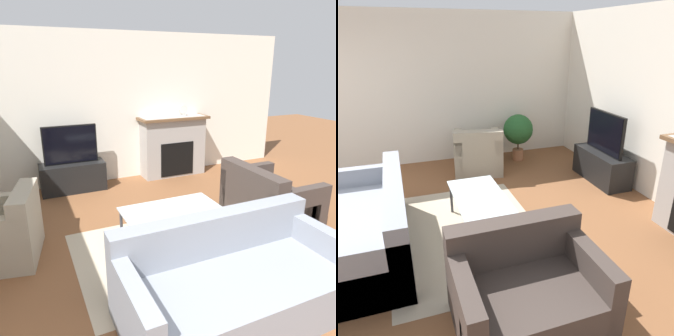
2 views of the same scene
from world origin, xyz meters
TOP-DOWN VIEW (x-y plane):
  - wall_back at (0.00, 4.99)m, footprint 7.84×0.06m
  - area_rug at (0.25, 2.15)m, footprint 2.39×1.81m
  - fireplace at (1.41, 4.75)m, footprint 1.37×0.47m
  - tv_stand at (-0.56, 4.66)m, footprint 1.09×0.44m
  - tv at (-0.56, 4.66)m, footprint 0.90×0.06m
  - couch_sectional at (0.25, 1.04)m, footprint 2.04×0.99m
  - couch_loveseat at (1.75, 2.35)m, footprint 0.90×1.21m
  - coffee_table at (0.25, 2.35)m, footprint 1.19×0.61m
  - mantel_clock at (1.61, 4.76)m, footprint 0.17×0.07m

SIDE VIEW (x-z plane):
  - area_rug at x=0.25m, z-range 0.00..0.00m
  - tv_stand at x=-0.56m, z-range 0.00..0.50m
  - couch_sectional at x=0.25m, z-range -0.13..0.69m
  - couch_loveseat at x=1.75m, z-range -0.12..0.70m
  - coffee_table at x=0.25m, z-range 0.19..0.65m
  - fireplace at x=1.41m, z-range 0.03..1.20m
  - tv at x=-0.56m, z-range 0.50..1.16m
  - mantel_clock at x=1.61m, z-range 1.17..1.38m
  - wall_back at x=0.00m, z-range 0.00..2.70m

